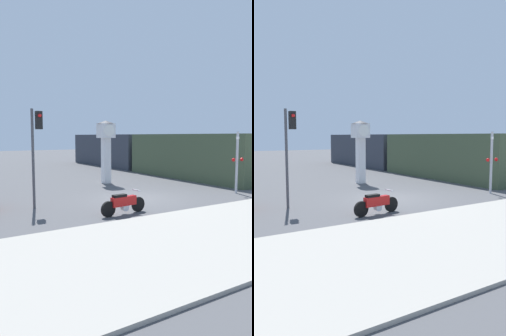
{
  "view_description": "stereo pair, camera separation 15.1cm",
  "coord_description": "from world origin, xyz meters",
  "views": [
    {
      "loc": [
        -9.38,
        -13.93,
        3.25
      ],
      "look_at": [
        0.25,
        1.33,
        1.48
      ],
      "focal_mm": 35.0,
      "sensor_mm": 36.0,
      "label": 1
    },
    {
      "loc": [
        -9.25,
        -14.01,
        3.25
      ],
      "look_at": [
        0.25,
        1.33,
        1.48
      ],
      "focal_mm": 35.0,
      "sensor_mm": 36.0,
      "label": 2
    }
  ],
  "objects": [
    {
      "name": "freight_train",
      "position": [
        8.34,
        11.2,
        1.7
      ],
      "size": [
        2.8,
        25.0,
        3.4
      ],
      "color": "#425138",
      "rests_on": "ground_plane"
    },
    {
      "name": "ground_plane",
      "position": [
        0.0,
        0.0,
        0.0
      ],
      "size": [
        120.0,
        120.0,
        0.0
      ],
      "primitive_type": "plane",
      "color": "#4C4C4F"
    },
    {
      "name": "traffic_light",
      "position": [
        -4.99,
        0.55,
        3.05
      ],
      "size": [
        0.5,
        0.35,
        4.45
      ],
      "color": "#47474C",
      "rests_on": "ground_plane"
    },
    {
      "name": "railroad_crossing_signal",
      "position": [
        5.76,
        -1.7,
        1.92
      ],
      "size": [
        0.9,
        0.82,
        3.5
      ],
      "color": "#B7B7BC",
      "rests_on": "ground_plane"
    },
    {
      "name": "motorcycle",
      "position": [
        -2.34,
        -2.58,
        0.47
      ],
      "size": [
        2.2,
        0.48,
        0.97
      ],
      "rotation": [
        0.0,
        0.0,
        0.1
      ],
      "color": "black",
      "rests_on": "ground_plane"
    },
    {
      "name": "clock_tower",
      "position": [
        1.44,
        5.8,
        2.86
      ],
      "size": [
        1.17,
        1.17,
        4.3
      ],
      "color": "white",
      "rests_on": "ground_plane"
    },
    {
      "name": "sidewalk_strip",
      "position": [
        0.0,
        -6.58,
        0.05
      ],
      "size": [
        36.0,
        6.0,
        0.1
      ],
      "color": "#9E998E",
      "rests_on": "ground_plane"
    }
  ]
}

